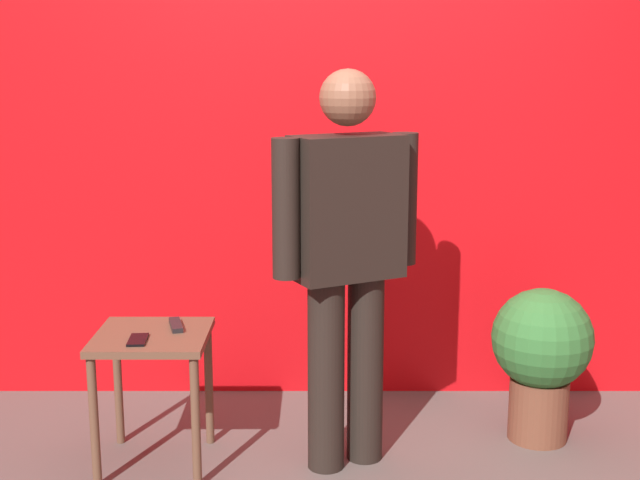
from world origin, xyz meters
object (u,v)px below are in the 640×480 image
Objects in this scene: tv_remote at (178,325)px; side_table at (155,357)px; cell_phone at (140,340)px; potted_plant at (543,352)px; standing_person at (348,251)px.

side_table is at bearing -151.83° from tv_remote.
cell_phone is 0.21m from tv_remote.
side_table is 0.16m from tv_remote.
cell_phone is 0.21× the size of potted_plant.
side_table is (-0.79, -0.01, -0.44)m from standing_person.
potted_plant is (1.57, 0.16, -0.17)m from tv_remote.
side_table is 1.67m from potted_plant.
potted_plant is (1.65, 0.24, -0.06)m from side_table.
cell_phone is 1.73m from potted_plant.
cell_phone is at bearing -172.38° from standing_person.
cell_phone is (-0.83, -0.11, -0.34)m from standing_person.
standing_person is at bearing 0.96° from side_table.
potted_plant reaches higher than cell_phone.
side_table is at bearing -171.75° from potted_plant.
tv_remote is (-0.70, 0.07, -0.33)m from standing_person.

